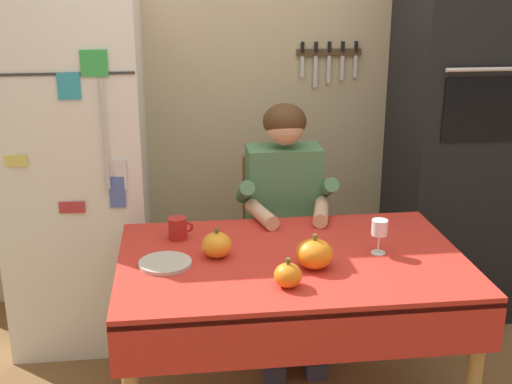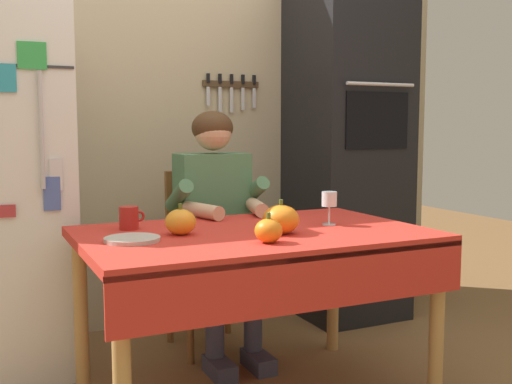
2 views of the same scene
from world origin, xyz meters
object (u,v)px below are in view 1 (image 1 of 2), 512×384
Objects in this scene: dining_table at (292,278)px; wine_glass at (379,229)px; pumpkin_large at (288,275)px; pumpkin_medium at (314,254)px; chair_behind_person at (279,237)px; serving_tray at (165,263)px; seated_person at (285,208)px; pumpkin_small at (217,245)px; wall_oven at (456,126)px; coffee_mug at (178,228)px; refrigerator at (77,168)px.

dining_table is 9.56× the size of wine_glass.
pumpkin_medium is at bearing 49.27° from pumpkin_large.
chair_behind_person is 4.45× the size of serving_tray.
seated_person is 0.66m from pumpkin_small.
pumpkin_small reaches higher than dining_table.
chair_behind_person is 0.93m from pumpkin_medium.
wall_oven is 10.04× the size of serving_tray.
pumpkin_small is (-0.66, 0.05, -0.05)m from wine_glass.
wine_glass reaches higher than coffee_mug.
coffee_mug is at bearing -147.46° from seated_person.
wall_oven is 14.35× the size of wine_glass.
pumpkin_large is (0.89, -1.13, -0.11)m from refrigerator.
refrigerator is at bearing 128.31° from pumpkin_large.
chair_behind_person is at bearing 53.81° from serving_tray.
serving_tray is at bearing 151.63° from pumpkin_large.
serving_tray is (-0.45, 0.24, -0.04)m from pumpkin_large.
refrigerator is at bearing 146.25° from wine_glass.
pumpkin_large is at bearing -148.94° from wine_glass.
coffee_mug is 0.85m from wine_glass.
seated_person is at bearing 55.75° from pumpkin_small.
dining_table is 0.52m from serving_tray.
wine_glass is at bearing 0.64° from serving_tray.
dining_table is 6.69× the size of serving_tray.
wine_glass is 0.31m from pumpkin_medium.
coffee_mug is 0.64m from pumpkin_medium.
wine_glass is (0.29, -0.59, 0.11)m from seated_person.
pumpkin_large reaches higher than coffee_mug.
serving_tray is (-0.58, -0.60, 0.01)m from seated_person.
pumpkin_small is (0.15, -0.21, 0.00)m from coffee_mug.
wine_glass is 0.66m from pumpkin_small.
serving_tray is (-1.56, -0.92, -0.30)m from wall_oven.
seated_person is 11.12× the size of pumpkin_large.
wall_oven is 1.69× the size of seated_person.
coffee_mug is at bearing -156.50° from wall_oven.
pumpkin_medium is at bearing -9.03° from serving_tray.
pumpkin_small is at bearing 128.71° from pumpkin_large.
refrigerator is at bearing -178.86° from wall_oven.
pumpkin_medium reaches higher than pumpkin_large.
dining_table is 13.02× the size of coffee_mug.
wine_glass is at bearing 19.37° from pumpkin_medium.
pumpkin_medium is at bearing -34.57° from coffee_mug.
pumpkin_large reaches higher than dining_table.
refrigerator is 12.18× the size of pumpkin_medium.
dining_table is 0.81m from chair_behind_person.
refrigerator reaches higher than pumpkin_large.
wine_glass is at bearing -33.75° from refrigerator.
coffee_mug is at bearing 162.31° from wine_glass.
pumpkin_large is (-0.06, -0.24, 0.13)m from dining_table.
wall_oven is 1.50× the size of dining_table.
wine_glass is 0.49m from pumpkin_large.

